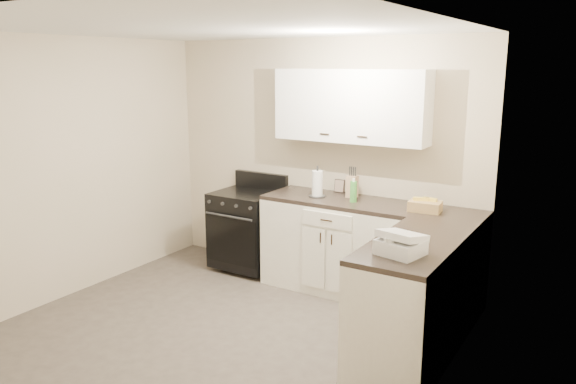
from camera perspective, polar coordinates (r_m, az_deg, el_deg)
The scene contains 20 objects.
floor at distance 4.89m, azimuth -7.52°, elevation -14.45°, with size 3.60×3.60×0.00m, color #473F38.
ceiling at distance 4.36m, azimuth -8.51°, elevation 16.23°, with size 3.60×3.60×0.00m, color white.
wall_back at distance 5.93m, azimuth 3.15°, elevation 3.28°, with size 3.60×3.60×0.00m, color beige.
wall_right at distance 3.62m, azimuth 14.64°, elevation -3.33°, with size 3.60×3.60×0.00m, color beige.
wall_left at distance 5.76m, azimuth -21.95°, elevation 2.08°, with size 3.60×3.60×0.00m, color beige.
base_cabinets_back at distance 5.67m, azimuth 5.39°, elevation -5.54°, with size 1.55×0.60×0.90m, color white.
base_cabinets_right at distance 4.73m, azimuth 13.69°, elevation -9.67°, with size 0.60×1.90×0.90m, color white.
countertop_back at distance 5.54m, azimuth 5.49°, elevation -0.92°, with size 1.55×0.60×0.04m, color black.
countertop_right at distance 4.58m, azimuth 14.00°, elevation -4.22°, with size 0.60×1.90×0.04m, color black.
upper_cabinets at distance 5.53m, azimuth 6.39°, elevation 8.69°, with size 1.55×0.30×0.70m, color white.
stove at distance 6.21m, azimuth -4.22°, elevation -3.77°, with size 0.68×0.58×0.83m, color black.
knife_block at distance 5.60m, azimuth 6.53°, elevation 0.55°, with size 0.10×0.09×0.22m, color tan.
paper_towel at distance 5.60m, azimuth 2.99°, elevation 0.85°, with size 0.11×0.11×0.26m, color white.
soap_bottle at distance 5.41m, azimuth 6.67°, elevation 0.03°, with size 0.07×0.07×0.20m, color green.
picture_frame at distance 5.82m, azimuth 5.25°, elevation 0.63°, with size 0.11×0.01×0.14m, color black.
wicker_basket at distance 5.19m, azimuth 13.75°, elevation -1.42°, with size 0.28×0.19×0.09m, color tan.
countertop_grill at distance 3.99m, azimuth 11.36°, elevation -5.51°, with size 0.28×0.27×0.10m, color white.
glass_jar at distance 3.94m, azimuth 10.23°, elevation -5.50°, with size 0.08×0.08×0.13m, color silver.
oven_mitt_near at distance 4.40m, azimuth 7.71°, elevation -10.27°, with size 0.02×0.17×0.29m, color black.
oven_mitt_far at distance 4.58m, azimuth 8.71°, elevation -9.93°, with size 0.02×0.17×0.30m, color black.
Camera 1 is at (2.79, -3.34, 2.23)m, focal length 35.00 mm.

